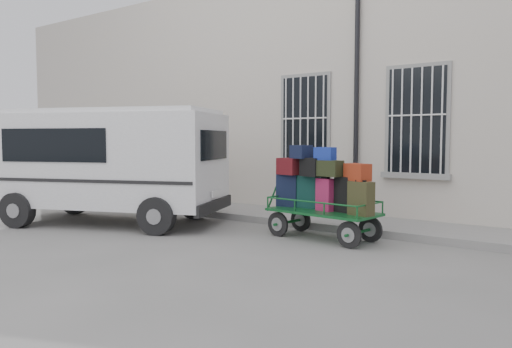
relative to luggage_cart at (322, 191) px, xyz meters
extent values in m
plane|color=slate|center=(-1.30, -0.69, -0.89)|extent=(80.00, 80.00, 0.00)
cube|color=beige|center=(-1.30, 4.81, 2.11)|extent=(24.00, 5.00, 6.00)
cylinder|color=black|center=(-0.35, 2.23, 1.91)|extent=(0.11, 0.11, 5.60)
cube|color=black|center=(-1.70, 2.29, 1.36)|extent=(1.20, 0.08, 2.20)
cube|color=gray|center=(-1.70, 2.27, 0.20)|extent=(1.45, 0.22, 0.12)
cube|color=black|center=(1.00, 2.29, 1.36)|extent=(1.20, 0.08, 2.20)
cube|color=gray|center=(1.00, 2.27, 0.20)|extent=(1.45, 0.22, 0.12)
cube|color=gray|center=(-1.30, 1.51, -0.82)|extent=(24.00, 1.70, 0.15)
cylinder|color=black|center=(-0.79, -0.28, -0.66)|extent=(0.47, 0.11, 0.47)
cylinder|color=gray|center=(-0.79, -0.28, -0.66)|extent=(0.26, 0.11, 0.26)
cylinder|color=black|center=(-0.70, 0.42, -0.66)|extent=(0.47, 0.11, 0.47)
cylinder|color=gray|center=(-0.70, 0.42, -0.66)|extent=(0.26, 0.11, 0.26)
cylinder|color=black|center=(0.78, -0.47, -0.66)|extent=(0.47, 0.11, 0.47)
cylinder|color=gray|center=(0.78, -0.47, -0.66)|extent=(0.26, 0.11, 0.26)
cylinder|color=black|center=(0.87, 0.23, -0.66)|extent=(0.47, 0.11, 0.47)
cylinder|color=gray|center=(0.87, 0.23, -0.66)|extent=(0.26, 0.11, 0.26)
cube|color=#145926|center=(0.04, -0.03, -0.38)|extent=(2.15, 1.18, 0.05)
cylinder|color=#145926|center=(-1.21, 0.13, -0.24)|extent=(0.27, 0.07, 0.52)
cube|color=black|center=(-0.80, 0.11, -0.04)|extent=(0.46, 0.30, 0.63)
cube|color=black|center=(-0.80, 0.11, 0.29)|extent=(0.18, 0.14, 0.03)
cube|color=#0C292C|center=(-0.35, 0.15, -0.04)|extent=(0.46, 0.25, 0.63)
cube|color=black|center=(-0.35, 0.15, 0.28)|extent=(0.19, 0.14, 0.03)
cube|color=#971B5E|center=(0.09, -0.04, -0.06)|extent=(0.37, 0.27, 0.60)
cube|color=black|center=(0.09, -0.04, 0.26)|extent=(0.14, 0.11, 0.03)
cube|color=black|center=(0.48, 0.03, -0.03)|extent=(0.42, 0.33, 0.65)
cube|color=black|center=(0.48, 0.03, 0.31)|extent=(0.16, 0.14, 0.03)
cube|color=#2D2B16|center=(0.86, -0.16, -0.06)|extent=(0.48, 0.34, 0.59)
cube|color=black|center=(0.86, -0.16, 0.25)|extent=(0.18, 0.14, 0.03)
cube|color=#521017|center=(-0.75, 0.05, 0.44)|extent=(0.48, 0.36, 0.32)
cube|color=black|center=(-0.20, 0.01, 0.44)|extent=(0.51, 0.43, 0.35)
cube|color=black|center=(0.17, -0.08, 0.44)|extent=(0.56, 0.36, 0.29)
cube|color=brown|center=(0.73, -0.05, 0.38)|extent=(0.53, 0.43, 0.30)
cube|color=black|center=(-0.46, 0.02, 0.72)|extent=(0.44, 0.38, 0.25)
cube|color=navy|center=(0.08, -0.03, 0.70)|extent=(0.36, 0.24, 0.24)
cube|color=silver|center=(-4.62, -1.19, 0.51)|extent=(5.27, 3.70, 1.98)
cube|color=silver|center=(-4.62, -1.19, 1.55)|extent=(5.00, 3.47, 0.11)
cube|color=black|center=(-6.86, -2.05, 0.90)|extent=(0.85, 1.76, 0.83)
cube|color=black|center=(-4.86, -2.40, 0.84)|extent=(2.27, 0.92, 0.68)
cube|color=black|center=(-2.36, -0.31, 0.84)|extent=(0.60, 1.45, 0.60)
cube|color=black|center=(-2.37, -0.31, -0.42)|extent=(0.84, 1.94, 0.24)
cube|color=white|center=(-2.33, -0.29, -0.17)|extent=(0.20, 0.44, 0.13)
cylinder|color=black|center=(-5.74, -2.71, -0.52)|extent=(0.78, 0.50, 0.75)
cylinder|color=black|center=(-6.48, -0.82, -0.52)|extent=(0.78, 0.50, 0.75)
cylinder|color=black|center=(-2.77, -1.55, -0.52)|extent=(0.78, 0.50, 0.75)
cylinder|color=black|center=(-3.50, 0.33, -0.52)|extent=(0.78, 0.50, 0.75)
camera|label=1|loc=(4.39, -8.20, 0.97)|focal=35.00mm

